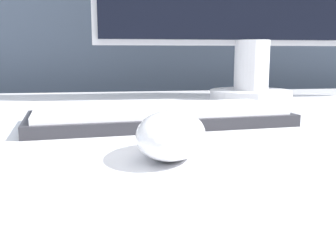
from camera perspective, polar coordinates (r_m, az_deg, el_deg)
name	(u,v)px	position (r m, az deg, el deg)	size (l,w,h in m)	color
partition_panel	(108,145)	(1.22, -8.73, -2.76)	(5.00, 0.03, 1.06)	#333D4C
computer_mouse_near	(173,134)	(0.37, 0.78, -1.22)	(0.09, 0.12, 0.05)	white
keyboard	(161,116)	(0.56, -1.06, 1.50)	(0.38, 0.18, 0.02)	#28282D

